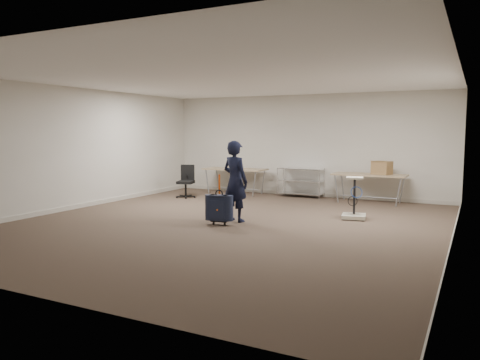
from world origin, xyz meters
The scene contains 10 objects.
ground centered at (0.00, 0.00, 0.00)m, with size 9.00×9.00×0.00m, color #3F2F26.
room_shell centered at (0.00, 1.38, 0.05)m, with size 8.00×9.00×9.00m.
folding_table_left centered at (-1.90, 3.95, 0.68)m, with size 1.80×0.75×0.73m.
folding_table_right centered at (1.90, 3.95, 0.68)m, with size 1.80×0.75×0.73m.
wire_shelf centered at (0.00, 4.20, 0.44)m, with size 1.22×0.47×0.80m.
person centered at (0.01, 0.30, 0.81)m, with size 0.59×0.39×1.61m, color black.
suitcase centered at (-0.08, -0.18, 0.33)m, with size 0.39×0.27×0.98m.
office_chair centered at (-2.74, 2.69, 0.27)m, with size 0.54×0.54×0.88m.
equipment_cart centered at (2.08, 1.62, 0.23)m, with size 0.55×0.55×0.87m.
cardboard_box centered at (2.18, 4.03, 0.89)m, with size 0.44×0.33×0.33m, color olive.
Camera 1 is at (4.29, -7.89, 1.80)m, focal length 35.00 mm.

